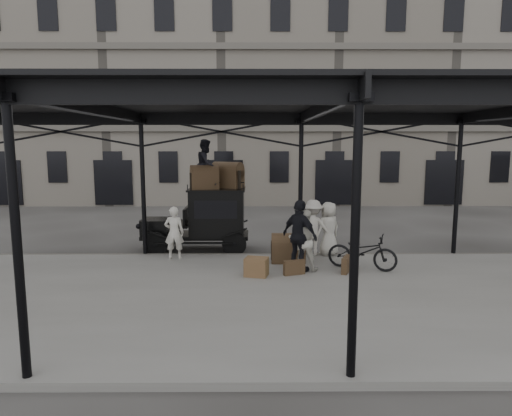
{
  "coord_description": "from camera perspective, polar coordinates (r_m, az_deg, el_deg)",
  "views": [
    {
      "loc": [
        -1.51,
        -12.4,
        3.74
      ],
      "look_at": [
        -1.42,
        1.6,
        1.7
      ],
      "focal_mm": 32.0,
      "sensor_mm": 36.0,
      "label": 1
    }
  ],
  "objects": [
    {
      "name": "ground",
      "position": [
        13.04,
        6.36,
        -8.43
      ],
      "size": [
        120.0,
        120.0,
        0.0
      ],
      "primitive_type": "plane",
      "color": "#383533",
      "rests_on": "ground"
    },
    {
      "name": "platform",
      "position": [
        11.13,
        7.59,
        -11.0
      ],
      "size": [
        28.0,
        8.0,
        0.15
      ],
      "primitive_type": "cube",
      "color": "slate",
      "rests_on": "ground"
    },
    {
      "name": "porter_midleft",
      "position": [
        12.83,
        5.94,
        -4.02
      ],
      "size": [
        0.9,
        0.74,
        1.72
      ],
      "primitive_type": "imported",
      "rotation": [
        0.0,
        0.0,
        3.03
      ],
      "color": "beige",
      "rests_on": "platform"
    },
    {
      "name": "steamer_trunk_roof_far",
      "position": [
        15.67,
        -3.57,
        3.9
      ],
      "size": [
        1.17,
        1.0,
        0.73
      ],
      "primitive_type": null,
      "rotation": [
        0.0,
        0.0,
        -0.47
      ],
      "color": "#4E3D24",
      "rests_on": "taxi"
    },
    {
      "name": "porter_official",
      "position": [
        12.69,
        5.49,
        -3.49
      ],
      "size": [
        1.17,
        1.19,
        2.01
      ],
      "primitive_type": "imported",
      "rotation": [
        0.0,
        0.0,
        2.33
      ],
      "color": "black",
      "rests_on": "platform"
    },
    {
      "name": "porter_left",
      "position": [
        14.25,
        -10.19,
        -3.06
      ],
      "size": [
        0.61,
        0.41,
        1.63
      ],
      "primitive_type": "imported",
      "rotation": [
        0.0,
        0.0,
        3.18
      ],
      "color": "beige",
      "rests_on": "platform"
    },
    {
      "name": "canopy",
      "position": [
        10.82,
        7.85,
        12.76
      ],
      "size": [
        22.5,
        9.0,
        4.74
      ],
      "color": "black",
      "rests_on": "ground"
    },
    {
      "name": "building_frontage",
      "position": [
        30.62,
        2.54,
        14.38
      ],
      "size": [
        64.0,
        8.0,
        14.0
      ],
      "primitive_type": "cube",
      "color": "slate",
      "rests_on": "ground"
    },
    {
      "name": "steamer_trunk_platform",
      "position": [
        13.79,
        4.03,
        -5.26
      ],
      "size": [
        1.01,
        0.63,
        0.73
      ],
      "primitive_type": null,
      "rotation": [
        0.0,
        0.0,
        -0.02
      ],
      "color": "#4E3D24",
      "rests_on": "platform"
    },
    {
      "name": "steamer_trunk_roof_near",
      "position": [
        15.28,
        -6.47,
        3.63
      ],
      "size": [
        1.02,
        0.77,
        0.66
      ],
      "primitive_type": null,
      "rotation": [
        0.0,
        0.0,
        0.26
      ],
      "color": "#4E3D24",
      "rests_on": "taxi"
    },
    {
      "name": "porter_right",
      "position": [
        14.58,
        7.14,
        -2.45
      ],
      "size": [
        1.27,
        0.91,
        1.78
      ],
      "primitive_type": "imported",
      "rotation": [
        0.0,
        0.0,
        2.91
      ],
      "color": "beige",
      "rests_on": "platform"
    },
    {
      "name": "bicycle",
      "position": [
        13.31,
        13.14,
        -5.3
      ],
      "size": [
        2.06,
        1.41,
        1.02
      ],
      "primitive_type": "imported",
      "rotation": [
        0.0,
        0.0,
        1.15
      ],
      "color": "black",
      "rests_on": "platform"
    },
    {
      "name": "suitcase_flat",
      "position": [
        12.54,
        4.8,
        -7.43
      ],
      "size": [
        0.61,
        0.35,
        0.4
      ],
      "primitive_type": "cube",
      "rotation": [
        0.0,
        0.0,
        0.36
      ],
      "color": "#4E3D24",
      "rests_on": "platform"
    },
    {
      "name": "porter_roof",
      "position": [
        15.4,
        -6.26,
        5.49
      ],
      "size": [
        0.77,
        0.91,
        1.64
      ],
      "primitive_type": "imported",
      "rotation": [
        0.0,
        0.0,
        1.37
      ],
      "color": "black",
      "rests_on": "taxi"
    },
    {
      "name": "porter_centre",
      "position": [
        14.66,
        9.05,
        -2.57
      ],
      "size": [
        1.0,
        0.9,
        1.71
      ],
      "primitive_type": "imported",
      "rotation": [
        0.0,
        0.0,
        3.68
      ],
      "color": "beige",
      "rests_on": "platform"
    },
    {
      "name": "wicker_hamper",
      "position": [
        12.37,
        0.05,
        -7.37
      ],
      "size": [
        0.69,
        0.59,
        0.5
      ],
      "primitive_type": "cube",
      "rotation": [
        0.0,
        0.0,
        -0.25
      ],
      "color": "brown",
      "rests_on": "platform"
    },
    {
      "name": "suitcase_upright",
      "position": [
        12.95,
        11.22,
        -6.94
      ],
      "size": [
        0.38,
        0.61,
        0.45
      ],
      "primitive_type": "cube",
      "rotation": [
        0.0,
        0.0,
        -0.42
      ],
      "color": "#4E3D24",
      "rests_on": "platform"
    },
    {
      "name": "taxi",
      "position": [
        15.68,
        -6.01,
        -1.07
      ],
      "size": [
        3.65,
        1.55,
        2.18
      ],
      "color": "black",
      "rests_on": "ground"
    }
  ]
}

